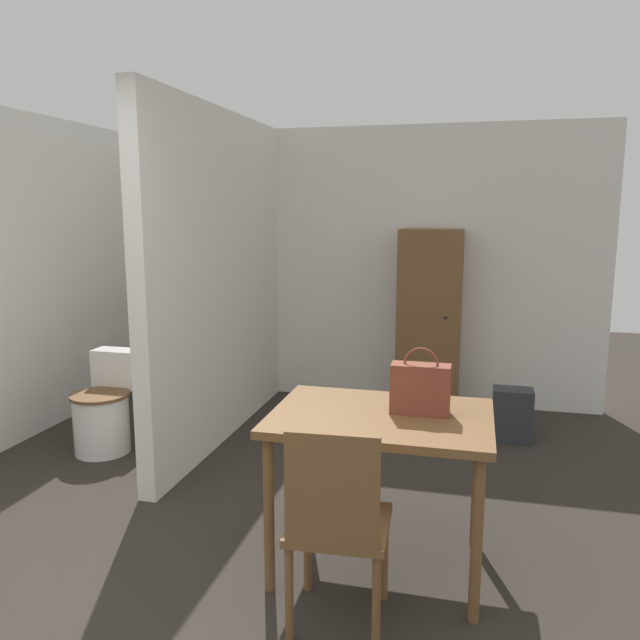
# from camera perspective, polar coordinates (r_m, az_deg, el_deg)

# --- Properties ---
(wall_back) EXTENTS (4.97, 0.12, 2.50)m
(wall_back) POSITION_cam_1_polar(r_m,az_deg,el_deg) (5.89, 0.72, 5.03)
(wall_back) COLOR white
(wall_back) RESTS_ON ground_plane
(partition_wall) EXTENTS (0.12, 2.45, 2.50)m
(partition_wall) POSITION_cam_1_polar(r_m,az_deg,el_deg) (4.84, -9.09, 3.82)
(partition_wall) COLOR white
(partition_wall) RESTS_ON ground_plane
(dining_table) EXTENTS (1.05, 0.76, 0.80)m
(dining_table) POSITION_cam_1_polar(r_m,az_deg,el_deg) (3.07, 5.57, -10.24)
(dining_table) COLOR brown
(dining_table) RESTS_ON ground_plane
(wooden_chair) EXTENTS (0.44, 0.44, 0.92)m
(wooden_chair) POSITION_cam_1_polar(r_m,az_deg,el_deg) (2.70, 1.54, -17.84)
(wooden_chair) COLOR brown
(wooden_chair) RESTS_ON ground_plane
(toilet) EXTENTS (0.42, 0.57, 0.71)m
(toilet) POSITION_cam_1_polar(r_m,az_deg,el_deg) (4.93, -19.02, -7.81)
(toilet) COLOR white
(toilet) RESTS_ON ground_plane
(handbag) EXTENTS (0.28, 0.11, 0.33)m
(handbag) POSITION_cam_1_polar(r_m,az_deg,el_deg) (3.03, 9.16, -6.17)
(handbag) COLOR brown
(handbag) RESTS_ON dining_table
(wooden_cabinet) EXTENTS (0.54, 0.44, 1.60)m
(wooden_cabinet) POSITION_cam_1_polar(r_m,az_deg,el_deg) (5.52, 9.96, -0.15)
(wooden_cabinet) COLOR brown
(wooden_cabinet) RESTS_ON ground_plane
(space_heater) EXTENTS (0.30, 0.20, 0.41)m
(space_heater) POSITION_cam_1_polar(r_m,az_deg,el_deg) (5.10, 17.17, -8.25)
(space_heater) COLOR #2D2D33
(space_heater) RESTS_ON ground_plane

